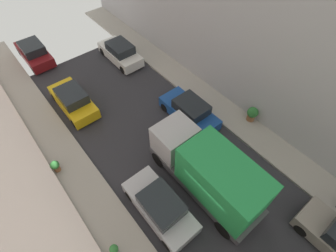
{
  "coord_description": "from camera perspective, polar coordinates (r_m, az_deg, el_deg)",
  "views": [
    {
      "loc": [
        -5.38,
        -2.69,
        12.91
      ],
      "look_at": [
        0.95,
        4.99,
        0.5
      ],
      "focal_mm": 26.97,
      "sensor_mm": 36.0,
      "label": 1
    }
  ],
  "objects": [
    {
      "name": "potted_plant_1",
      "position": [
        15.5,
        -24.11,
        -8.24
      ],
      "size": [
        0.49,
        0.49,
        0.8
      ],
      "color": "brown",
      "rests_on": "sidewalk_left"
    },
    {
      "name": "parked_car_right_3",
      "position": [
        16.48,
        4.92,
        3.31
      ],
      "size": [
        1.78,
        4.2,
        1.57
      ],
      "color": "#194799",
      "rests_on": "ground"
    },
    {
      "name": "potted_plant_2",
      "position": [
        12.92,
        -12.06,
        -25.67
      ],
      "size": [
        0.41,
        0.41,
        0.69
      ],
      "color": "#B2A899",
      "rests_on": "sidewalk_left"
    },
    {
      "name": "sidewalk_right",
      "position": [
        16.73,
        22.19,
        -4.33
      ],
      "size": [
        2.0,
        44.0,
        0.15
      ],
      "primitive_type": "cube",
      "color": "#A8A399",
      "rests_on": "ground"
    },
    {
      "name": "ground",
      "position": [
        14.25,
        10.24,
        -15.42
      ],
      "size": [
        32.0,
        32.0,
        0.0
      ],
      "primitive_type": "plane",
      "color": "#2D2D33"
    },
    {
      "name": "parked_car_left_5",
      "position": [
        23.85,
        -28.02,
        14.42
      ],
      "size": [
        1.78,
        4.2,
        1.57
      ],
      "color": "maroon",
      "rests_on": "ground"
    },
    {
      "name": "potted_plant_3",
      "position": [
        17.17,
        18.5,
        2.68
      ],
      "size": [
        0.7,
        0.7,
        1.04
      ],
      "color": "brown",
      "rests_on": "sidewalk_right"
    },
    {
      "name": "parked_car_left_4",
      "position": [
        18.27,
        -20.65,
        5.45
      ],
      "size": [
        1.78,
        4.2,
        1.57
      ],
      "color": "gold",
      "rests_on": "ground"
    },
    {
      "name": "delivery_truck",
      "position": [
        12.81,
        9.19,
        -10.19
      ],
      "size": [
        2.26,
        6.6,
        3.38
      ],
      "color": "#4C4C51",
      "rests_on": "ground"
    },
    {
      "name": "parked_car_left_3",
      "position": [
        13.07,
        -1.76,
        -17.73
      ],
      "size": [
        1.78,
        4.2,
        1.57
      ],
      "color": "silver",
      "rests_on": "ground"
    },
    {
      "name": "parked_car_right_4",
      "position": [
        21.59,
        -10.72,
        15.97
      ],
      "size": [
        1.78,
        4.2,
        1.57
      ],
      "color": "white",
      "rests_on": "ground"
    }
  ]
}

